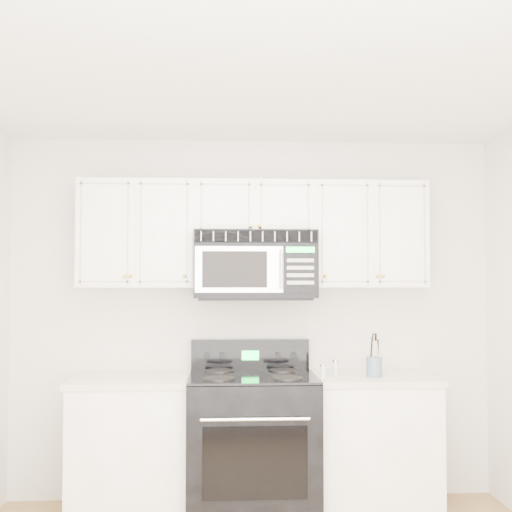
{
  "coord_description": "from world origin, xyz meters",
  "views": [
    {
      "loc": [
        -0.23,
        -2.95,
        1.57
      ],
      "look_at": [
        0.0,
        1.3,
        1.73
      ],
      "focal_mm": 45.0,
      "sensor_mm": 36.0,
      "label": 1
    }
  ],
  "objects": [
    {
      "name": "range",
      "position": [
        -0.02,
        1.39,
        0.48
      ],
      "size": [
        0.85,
        0.77,
        1.14
      ],
      "color": "black",
      "rests_on": "ground"
    },
    {
      "name": "base_cabinet_left",
      "position": [
        -0.8,
        1.44,
        0.43
      ],
      "size": [
        0.86,
        0.65,
        0.92
      ],
      "color": "white",
      "rests_on": "ground"
    },
    {
      "name": "base_cabinet_right",
      "position": [
        0.8,
        1.44,
        0.43
      ],
      "size": [
        0.86,
        0.65,
        0.92
      ],
      "color": "white",
      "rests_on": "ground"
    },
    {
      "name": "microwave",
      "position": [
        0.0,
        1.53,
        1.68
      ],
      "size": [
        0.84,
        0.47,
        0.47
      ],
      "color": "black",
      "rests_on": "ground"
    },
    {
      "name": "room",
      "position": [
        0.0,
        0.0,
        1.3
      ],
      "size": [
        3.51,
        3.51,
        2.61
      ],
      "color": "olive",
      "rests_on": "ground"
    },
    {
      "name": "upper_cabinets",
      "position": [
        0.0,
        1.58,
        1.93
      ],
      "size": [
        2.44,
        0.37,
        0.75
      ],
      "color": "white",
      "rests_on": "ground"
    },
    {
      "name": "shaker_pepper",
      "position": [
        0.56,
        1.46,
        0.97
      ],
      "size": [
        0.04,
        0.04,
        0.1
      ],
      "color": "silver",
      "rests_on": "base_cabinet_right"
    },
    {
      "name": "shaker_salt",
      "position": [
        0.45,
        1.32,
        0.96
      ],
      "size": [
        0.04,
        0.04,
        0.09
      ],
      "color": "silver",
      "rests_on": "base_cabinet_right"
    },
    {
      "name": "utensil_crock",
      "position": [
        0.8,
        1.34,
        0.99
      ],
      "size": [
        0.11,
        0.11,
        0.29
      ],
      "color": "slate",
      "rests_on": "base_cabinet_right"
    }
  ]
}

